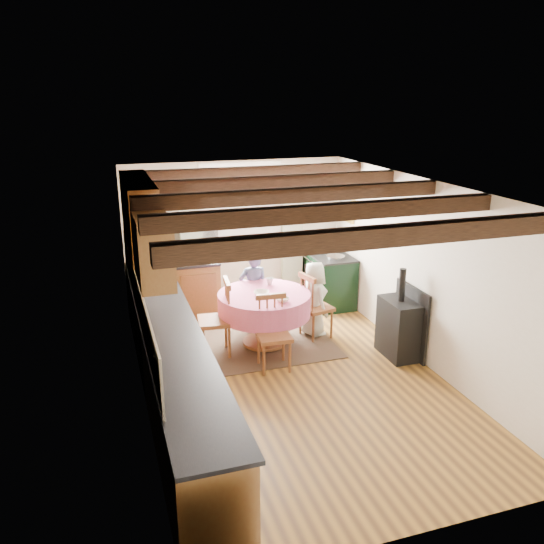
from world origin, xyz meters
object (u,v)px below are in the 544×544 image
object	(u,v)px
child_far	(254,290)
cup	(270,281)
aga_range	(329,279)
dining_table	(264,319)
chair_left	(214,318)
cast_iron_stove	(400,313)
chair_near	(274,334)
child_right	(314,299)
chair_right	(316,305)

from	to	relation	value
child_far	cup	xyz separation A→B (m)	(0.16, -0.30, 0.22)
aga_range	cup	world-z (taller)	aga_range
dining_table	child_far	world-z (taller)	child_far
chair_left	cast_iron_stove	size ratio (longest dim) A/B	0.85
dining_table	chair_near	bearing A→B (deg)	-97.02
chair_left	child_right	size ratio (longest dim) A/B	0.95
child_far	child_right	distance (m)	0.92
child_far	child_right	bearing A→B (deg)	152.15
cup	child_far	bearing A→B (deg)	117.54
cast_iron_stove	child_right	bearing A→B (deg)	129.43
chair_near	chair_right	bearing A→B (deg)	44.72
chair_right	cast_iron_stove	xyz separation A→B (m)	(0.82, -0.92, 0.13)
chair_near	child_far	xyz separation A→B (m)	(0.12, 1.35, 0.11)
chair_near	child_right	distance (m)	1.23
chair_near	chair_left	distance (m)	0.91
child_far	child_right	world-z (taller)	child_far
cast_iron_stove	child_right	world-z (taller)	cast_iron_stove
dining_table	aga_range	size ratio (longest dim) A/B	1.35
dining_table	chair_left	bearing A→B (deg)	-174.70
cast_iron_stove	child_far	distance (m)	2.19
chair_right	cast_iron_stove	world-z (taller)	cast_iron_stove
aga_range	child_right	world-z (taller)	child_right
chair_left	cup	bearing A→B (deg)	120.00
chair_left	child_right	distance (m)	1.54
dining_table	child_right	xyz separation A→B (m)	(0.80, 0.13, 0.17)
dining_table	chair_left	xyz separation A→B (m)	(-0.72, -0.07, 0.14)
aga_range	chair_left	bearing A→B (deg)	-150.39
cast_iron_stove	cup	xyz separation A→B (m)	(-1.44, 1.20, 0.21)
chair_left	aga_range	bearing A→B (deg)	125.75
chair_near	chair_right	size ratio (longest dim) A/B	1.00
cup	aga_range	bearing A→B (deg)	33.21
child_far	cup	bearing A→B (deg)	122.94
chair_left	chair_right	world-z (taller)	chair_left
child_right	aga_range	bearing A→B (deg)	-40.21
cast_iron_stove	child_right	distance (m)	1.30
chair_near	chair_left	size ratio (longest dim) A/B	0.92
chair_left	chair_right	size ratio (longest dim) A/B	1.08
chair_near	aga_range	distance (m)	2.50
chair_near	cup	xyz separation A→B (m)	(0.27, 1.05, 0.34)
chair_left	chair_right	bearing A→B (deg)	100.47
cast_iron_stove	chair_right	bearing A→B (deg)	131.78
dining_table	aga_range	xyz separation A→B (m)	(1.51, 1.20, 0.05)
aga_range	cast_iron_stove	size ratio (longest dim) A/B	0.77
chair_right	cast_iron_stove	distance (m)	1.24
aga_range	child_right	xyz separation A→B (m)	(-0.71, -1.07, 0.12)
dining_table	child_right	bearing A→B (deg)	9.28
chair_near	cup	bearing A→B (deg)	79.58
child_right	cup	xyz separation A→B (m)	(-0.61, 0.20, 0.27)
dining_table	chair_near	size ratio (longest dim) A/B	1.32
chair_left	chair_right	distance (m)	1.53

